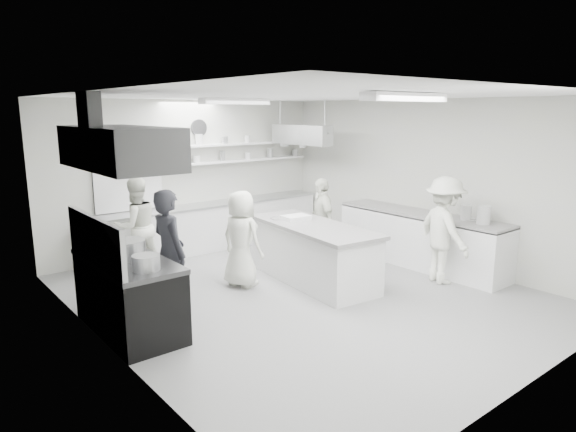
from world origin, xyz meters
TOP-DOWN VIEW (x-y plane):
  - floor at (0.00, 0.00)m, footprint 6.00×7.00m
  - ceiling at (0.00, 0.00)m, footprint 6.00×7.00m
  - wall_back at (0.00, 3.50)m, footprint 6.00×0.04m
  - wall_front at (0.00, -3.50)m, footprint 6.00×0.04m
  - wall_left at (-3.00, 0.00)m, footprint 0.04×7.00m
  - wall_right at (3.00, 0.00)m, footprint 0.04×7.00m
  - stove at (-2.60, 0.40)m, footprint 0.80×1.80m
  - exhaust_hood at (-2.60, 0.40)m, footprint 0.85×2.00m
  - back_counter at (0.30, 3.20)m, footprint 5.00×0.60m
  - shelf_lower at (0.70, 3.37)m, footprint 4.20×0.26m
  - shelf_upper at (0.70, 3.37)m, footprint 4.20×0.26m
  - pass_through_window at (-1.30, 3.48)m, footprint 1.30×0.04m
  - wall_clock at (0.20, 3.46)m, footprint 0.32×0.05m
  - right_counter at (2.65, -0.20)m, footprint 0.74×3.30m
  - pot_rack at (2.00, 2.40)m, footprint 0.30×1.60m
  - light_fixture_front at (0.00, -1.80)m, footprint 1.30×0.25m
  - light_fixture_rear at (0.00, 1.80)m, footprint 1.30×0.25m
  - prep_island at (0.54, 0.39)m, footprint 1.18×2.55m
  - stove_pot at (-2.60, 0.37)m, footprint 0.46×0.46m
  - cook_stove at (-1.95, 0.54)m, footprint 0.45×0.66m
  - cook_back at (-1.58, 2.54)m, footprint 0.83×0.66m
  - cook_island_left at (-0.52, 0.92)m, footprint 0.67×0.86m
  - cook_island_right at (1.42, 1.12)m, footprint 0.71×1.00m
  - cook_right at (2.14, -1.02)m, footprint 1.01×1.29m
  - bowl_island_a at (0.37, 1.10)m, footprint 0.30×0.30m
  - bowl_island_b at (0.44, 0.96)m, footprint 0.27×0.27m
  - bowl_right at (2.81, -1.11)m, footprint 0.29×0.29m

SIDE VIEW (x-z plane):
  - floor at x=0.00m, z-range -0.02..0.00m
  - stove at x=-2.60m, z-range 0.00..0.90m
  - prep_island at x=0.54m, z-range 0.00..0.91m
  - back_counter at x=0.30m, z-range 0.00..0.92m
  - right_counter at x=2.65m, z-range 0.00..0.94m
  - cook_island_left at x=-0.52m, z-range 0.00..1.56m
  - cook_island_right at x=1.42m, z-range 0.00..1.58m
  - cook_back at x=-1.58m, z-range 0.00..1.69m
  - cook_right at x=2.14m, z-range 0.00..1.76m
  - cook_stove at x=-1.95m, z-range 0.00..1.76m
  - bowl_island_a at x=0.37m, z-range 0.91..0.97m
  - bowl_island_b at x=0.44m, z-range 0.91..0.98m
  - bowl_right at x=2.81m, z-range 0.94..0.99m
  - stove_pot at x=-2.60m, z-range 0.91..1.21m
  - pass_through_window at x=-1.30m, z-range 0.95..1.95m
  - wall_back at x=0.00m, z-range 0.00..3.00m
  - wall_front at x=0.00m, z-range 0.00..3.00m
  - wall_left at x=-3.00m, z-range 0.00..3.00m
  - wall_right at x=3.00m, z-range 0.00..3.00m
  - shelf_lower at x=0.70m, z-range 1.73..1.77m
  - shelf_upper at x=0.70m, z-range 2.08..2.12m
  - pot_rack at x=2.00m, z-range 2.10..2.50m
  - exhaust_hood at x=-2.60m, z-range 2.10..2.60m
  - wall_clock at x=0.20m, z-range 2.29..2.61m
  - light_fixture_front at x=0.00m, z-range 2.89..2.99m
  - light_fixture_rear at x=0.00m, z-range 2.89..2.99m
  - ceiling at x=0.00m, z-range 3.00..3.02m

